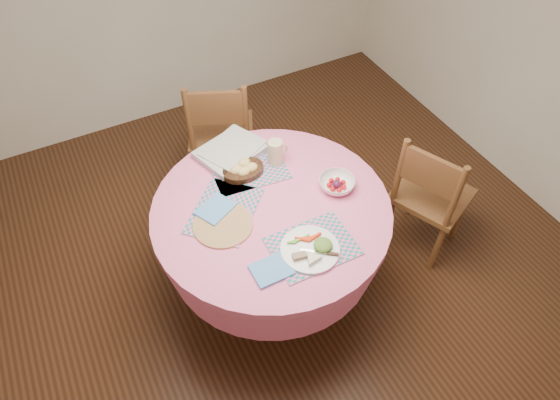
{
  "coord_description": "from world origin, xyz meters",
  "views": [
    {
      "loc": [
        -0.74,
        -1.51,
        2.67
      ],
      "look_at": [
        0.05,
        0.0,
        0.78
      ],
      "focal_mm": 32.0,
      "sensor_mm": 36.0,
      "label": 1
    }
  ],
  "objects": [
    {
      "name": "room_envelope",
      "position": [
        0.0,
        0.0,
        1.71
      ],
      "size": [
        4.01,
        4.01,
        2.71
      ],
      "color": "silver",
      "rests_on": "ground"
    },
    {
      "name": "chair_back",
      "position": [
        0.1,
        0.97,
        0.49
      ],
      "size": [
        0.56,
        0.55,
        0.93
      ],
      "rotation": [
        0.0,
        0.0,
        2.73
      ],
      "color": "brown",
      "rests_on": "ground"
    },
    {
      "name": "placemat_left",
      "position": [
        -0.22,
        0.09,
        0.75
      ],
      "size": [
        0.49,
        0.5,
        0.01
      ],
      "primitive_type": "cube",
      "rotation": [
        0.0,
        0.0,
        0.79
      ],
      "color": "#167E75",
      "rests_on": "dining_table"
    },
    {
      "name": "latte_mug",
      "position": [
        0.17,
        0.29,
        0.83
      ],
      "size": [
        0.12,
        0.08,
        0.14
      ],
      "color": "beige",
      "rests_on": "placemat_back"
    },
    {
      "name": "newspaper_stack",
      "position": [
        -0.02,
        0.46,
        0.78
      ],
      "size": [
        0.42,
        0.37,
        0.04
      ],
      "rotation": [
        0.0,
        0.0,
        0.31
      ],
      "color": "silver",
      "rests_on": "dining_table"
    },
    {
      "name": "placemat_back",
      "position": [
        0.02,
        0.3,
        0.75
      ],
      "size": [
        0.43,
        0.34,
        0.01
      ],
      "primitive_type": "cube",
      "rotation": [
        0.0,
        0.0,
        -0.11
      ],
      "color": "#167E75",
      "rests_on": "dining_table"
    },
    {
      "name": "napkin_far",
      "position": [
        -0.26,
        0.11,
        0.76
      ],
      "size": [
        0.22,
        0.21,
        0.01
      ],
      "primitive_type": "cube",
      "rotation": [
        0.0,
        0.0,
        0.47
      ],
      "color": "#528DD3",
      "rests_on": "placemat_left"
    },
    {
      "name": "bread_bowl",
      "position": [
        -0.02,
        0.29,
        0.78
      ],
      "size": [
        0.23,
        0.23,
        0.08
      ],
      "color": "black",
      "rests_on": "placemat_back"
    },
    {
      "name": "ground",
      "position": [
        0.0,
        0.0,
        0.0
      ],
      "size": [
        4.0,
        4.0,
        0.0
      ],
      "primitive_type": "plane",
      "color": "#331C0F",
      "rests_on": "ground"
    },
    {
      "name": "wicker_trivet",
      "position": [
        -0.27,
        0.0,
        0.76
      ],
      "size": [
        0.3,
        0.3,
        0.01
      ],
      "primitive_type": "cylinder",
      "color": "olive",
      "rests_on": "dining_table"
    },
    {
      "name": "placemat_front",
      "position": [
        0.06,
        -0.31,
        0.75
      ],
      "size": [
        0.41,
        0.31,
        0.01
      ],
      "primitive_type": "cube",
      "rotation": [
        0.0,
        0.0,
        -0.02
      ],
      "color": "#167E75",
      "rests_on": "dining_table"
    },
    {
      "name": "dinner_plate",
      "position": [
        0.04,
        -0.34,
        0.77
      ],
      "size": [
        0.28,
        0.28,
        0.05
      ],
      "rotation": [
        0.0,
        0.0,
        -0.2
      ],
      "color": "white",
      "rests_on": "placemat_front"
    },
    {
      "name": "chair_right",
      "position": [
        0.99,
        -0.13,
        0.47
      ],
      "size": [
        0.54,
        0.54,
        0.9
      ],
      "rotation": [
        0.0,
        0.0,
        2.0
      ],
      "color": "brown",
      "rests_on": "ground"
    },
    {
      "name": "dining_table",
      "position": [
        0.0,
        0.0,
        0.56
      ],
      "size": [
        1.24,
        1.24,
        0.75
      ],
      "color": "pink",
      "rests_on": "ground"
    },
    {
      "name": "fruit_bowl",
      "position": [
        0.37,
        -0.04,
        0.78
      ],
      "size": [
        0.25,
        0.25,
        0.06
      ],
      "rotation": [
        0.0,
        0.0,
        -0.38
      ],
      "color": "white",
      "rests_on": "dining_table"
    },
    {
      "name": "napkin_near",
      "position": [
        -0.17,
        -0.35,
        0.76
      ],
      "size": [
        0.18,
        0.14,
        0.01
      ],
      "primitive_type": "cube",
      "rotation": [
        0.0,
        0.0,
        0.0
      ],
      "color": "#528DD3",
      "rests_on": "dining_table"
    }
  ]
}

